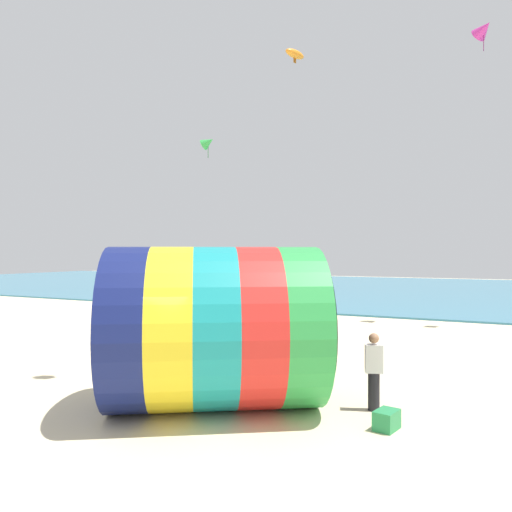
% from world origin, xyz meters
% --- Properties ---
extents(ground_plane, '(120.00, 120.00, 0.00)m').
position_xyz_m(ground_plane, '(0.00, 0.00, 0.00)').
color(ground_plane, beige).
extents(sea, '(120.00, 40.00, 0.10)m').
position_xyz_m(sea, '(0.00, 37.03, 0.05)').
color(sea, teal).
rests_on(sea, ground).
extents(giant_inflatable_tube, '(5.54, 5.25, 3.42)m').
position_xyz_m(giant_inflatable_tube, '(0.89, 0.77, 1.71)').
color(giant_inflatable_tube, navy).
rests_on(giant_inflatable_tube, ground).
extents(kite_handler, '(0.41, 0.33, 1.61)m').
position_xyz_m(kite_handler, '(3.94, 2.08, 0.82)').
color(kite_handler, black).
rests_on(kite_handler, ground).
extents(kite_green_delta, '(0.80, 0.63, 1.16)m').
position_xyz_m(kite_green_delta, '(-6.75, 12.84, 8.79)').
color(kite_green_delta, green).
extents(kite_orange_parafoil, '(0.99, 1.45, 0.74)m').
position_xyz_m(kite_orange_parafoil, '(-3.14, 15.39, 13.43)').
color(kite_orange_parafoil, orange).
extents(kite_magenta_delta, '(1.24, 1.21, 1.51)m').
position_xyz_m(kite_magenta_delta, '(5.58, 16.96, 13.60)').
color(kite_magenta_delta, '#D1339E').
extents(bystander_near_water, '(0.40, 0.42, 1.59)m').
position_xyz_m(bystander_near_water, '(-2.83, 6.86, 0.80)').
color(bystander_near_water, '#383D56').
rests_on(bystander_near_water, ground).
extents(bystander_far_left, '(0.35, 0.42, 1.78)m').
position_xyz_m(bystander_far_left, '(-9.39, 11.52, 0.92)').
color(bystander_far_left, '#726651').
rests_on(bystander_far_left, ground).
extents(cooler_box, '(0.46, 0.58, 0.36)m').
position_xyz_m(cooler_box, '(4.42, 1.04, 0.18)').
color(cooler_box, '#268C4C').
rests_on(cooler_box, ground).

